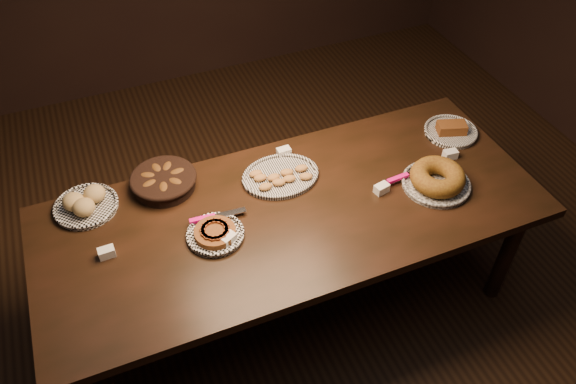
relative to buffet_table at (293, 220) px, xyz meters
name	(u,v)px	position (x,y,z in m)	size (l,w,h in m)	color
ground	(292,301)	(0.00, 0.00, -0.68)	(5.00, 5.00, 0.00)	black
buffet_table	(293,220)	(0.00, 0.00, 0.00)	(2.40, 1.00, 0.75)	black
apple_tart_plate	(215,233)	(-0.39, -0.02, 0.09)	(0.31, 0.26, 0.05)	white
madeleine_platter	(280,176)	(0.02, 0.22, 0.09)	(0.39, 0.32, 0.04)	black
bundt_cake_plate	(437,179)	(0.71, -0.12, 0.12)	(0.40, 0.35, 0.11)	black
croissant_basket	(164,180)	(-0.53, 0.38, 0.12)	(0.38, 0.38, 0.08)	black
bread_roll_plate	(85,203)	(-0.90, 0.38, 0.11)	(0.30, 0.30, 0.09)	white
loaf_plate	(451,131)	(1.02, 0.20, 0.09)	(0.29, 0.29, 0.07)	black
tent_cards	(297,194)	(0.05, 0.06, 0.10)	(1.83, 0.52, 0.04)	white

